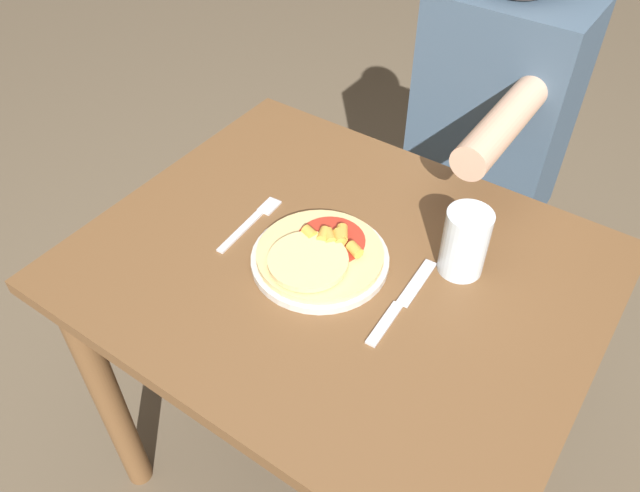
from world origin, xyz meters
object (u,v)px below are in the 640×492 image
(dining_table, at_px, (337,314))
(fork, at_px, (253,221))
(pizza, at_px, (319,253))
(knife, at_px, (401,302))
(drinking_glass, at_px, (465,242))
(person_diner, at_px, (489,132))
(plate, at_px, (320,259))

(dining_table, bearing_deg, fork, -179.25)
(pizza, distance_m, fork, 0.17)
(dining_table, distance_m, knife, 0.20)
(pizza, xyz_separation_m, knife, (0.17, 0.00, -0.02))
(fork, bearing_deg, dining_table, 0.75)
(knife, bearing_deg, dining_table, 171.83)
(drinking_glass, relative_size, person_diner, 0.10)
(dining_table, relative_size, person_diner, 0.74)
(knife, bearing_deg, plate, 179.38)
(pizza, height_order, knife, pizza)
(drinking_glass, bearing_deg, person_diner, 107.11)
(knife, xyz_separation_m, person_diner, (-0.11, 0.64, -0.05))
(knife, relative_size, person_diner, 0.18)
(fork, bearing_deg, pizza, -6.55)
(dining_table, height_order, fork, fork)
(pizza, height_order, fork, pizza)
(plate, height_order, pizza, pizza)
(plate, xyz_separation_m, fork, (-0.17, 0.02, -0.00))
(pizza, bearing_deg, fork, 173.45)
(dining_table, height_order, drinking_glass, drinking_glass)
(dining_table, distance_m, fork, 0.24)
(plate, height_order, knife, plate)
(plate, bearing_deg, knife, -0.62)
(dining_table, relative_size, plate, 3.66)
(plate, distance_m, fork, 0.17)
(person_diner, bearing_deg, drinking_glass, -72.89)
(plate, height_order, fork, plate)
(plate, relative_size, fork, 1.40)
(person_diner, bearing_deg, pizza, -95.00)
(fork, relative_size, person_diner, 0.14)
(knife, bearing_deg, drinking_glass, 71.43)
(fork, bearing_deg, drinking_glass, 16.57)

